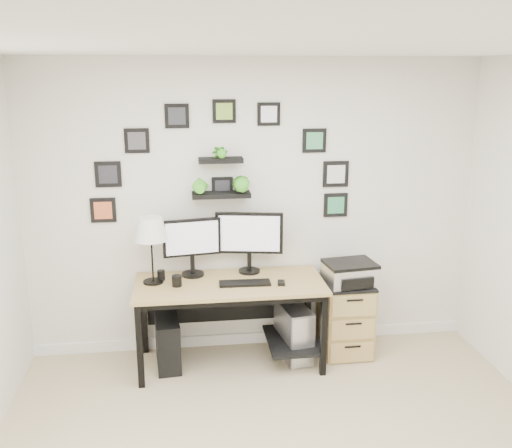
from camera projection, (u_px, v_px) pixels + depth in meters
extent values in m
plane|color=white|center=(306.00, 45.00, 2.80)|extent=(4.00, 4.00, 0.00)
plane|color=silver|center=(254.00, 208.00, 5.06)|extent=(4.00, 0.00, 4.00)
cube|color=white|center=(255.00, 337.00, 5.37)|extent=(4.00, 0.03, 0.10)
cube|color=tan|center=(230.00, 284.00, 4.82)|extent=(1.60, 0.70, 0.03)
cube|color=black|center=(230.00, 289.00, 4.83)|extent=(1.54, 0.64, 0.05)
cube|color=black|center=(227.00, 299.00, 5.20)|extent=(1.44, 0.02, 0.41)
cube|color=black|center=(293.00, 340.00, 5.03)|extent=(0.45, 0.63, 0.03)
cube|color=black|center=(140.00, 346.00, 4.53)|extent=(0.05, 0.05, 0.72)
cube|color=black|center=(144.00, 315.00, 5.11)|extent=(0.05, 0.05, 0.72)
cube|color=black|center=(324.00, 335.00, 4.72)|extent=(0.05, 0.05, 0.72)
cube|color=black|center=(308.00, 307.00, 5.29)|extent=(0.05, 0.05, 0.72)
cylinder|color=black|center=(193.00, 274.00, 4.98)|extent=(0.22, 0.22, 0.02)
cylinder|color=black|center=(193.00, 265.00, 4.95)|extent=(0.04, 0.04, 0.17)
cube|color=black|center=(192.00, 237.00, 4.88)|extent=(0.50, 0.11, 0.33)
cube|color=silver|center=(192.00, 238.00, 4.86)|extent=(0.45, 0.07, 0.28)
cylinder|color=black|center=(249.00, 271.00, 5.06)|extent=(0.22, 0.22, 0.02)
cylinder|color=black|center=(249.00, 262.00, 5.04)|extent=(0.04, 0.04, 0.17)
cube|color=black|center=(249.00, 233.00, 4.96)|extent=(0.59, 0.13, 0.37)
cube|color=silver|center=(249.00, 234.00, 4.94)|extent=(0.52, 0.10, 0.32)
cube|color=black|center=(245.00, 283.00, 4.77)|extent=(0.43, 0.15, 0.02)
cube|color=black|center=(281.00, 283.00, 4.76)|extent=(0.07, 0.10, 0.03)
cylinder|color=black|center=(153.00, 282.00, 4.81)|extent=(0.17, 0.17, 0.02)
cylinder|color=black|center=(152.00, 252.00, 4.74)|extent=(0.02, 0.02, 0.51)
cone|color=white|center=(151.00, 229.00, 4.69)|extent=(0.28, 0.28, 0.19)
cylinder|color=black|center=(177.00, 281.00, 4.72)|extent=(0.08, 0.08, 0.09)
cylinder|color=black|center=(161.00, 275.00, 4.86)|extent=(0.07, 0.07, 0.09)
cube|color=black|center=(168.00, 342.00, 4.91)|extent=(0.23, 0.45, 0.44)
cube|color=gray|center=(294.00, 331.00, 5.06)|extent=(0.29, 0.51, 0.48)
cube|color=silver|center=(303.00, 343.00, 4.84)|extent=(0.19, 0.04, 0.45)
cube|color=tan|center=(345.00, 317.00, 5.15)|extent=(0.42, 0.50, 0.65)
cube|color=black|center=(346.00, 282.00, 5.06)|extent=(0.43, 0.51, 0.02)
cube|color=tan|center=(352.00, 352.00, 4.96)|extent=(0.39, 0.02, 0.18)
cylinder|color=black|center=(353.00, 347.00, 4.93)|extent=(0.14, 0.02, 0.02)
cube|color=tan|center=(353.00, 330.00, 4.90)|extent=(0.39, 0.02, 0.18)
cylinder|color=black|center=(354.00, 324.00, 4.87)|extent=(0.14, 0.02, 0.02)
cube|color=tan|center=(354.00, 306.00, 4.85)|extent=(0.39, 0.02, 0.18)
cylinder|color=black|center=(355.00, 300.00, 4.82)|extent=(0.14, 0.02, 0.02)
cube|color=silver|center=(350.00, 274.00, 4.99)|extent=(0.47, 0.38, 0.17)
cube|color=black|center=(350.00, 264.00, 4.97)|extent=(0.47, 0.38, 0.03)
cube|color=black|center=(358.00, 284.00, 4.83)|extent=(0.29, 0.05, 0.10)
cube|color=black|center=(221.00, 195.00, 4.89)|extent=(0.50, 0.18, 0.04)
cube|color=black|center=(221.00, 160.00, 4.80)|extent=(0.38, 0.15, 0.04)
imported|color=green|center=(201.00, 177.00, 4.83)|extent=(0.15, 0.12, 0.27)
imported|color=green|center=(241.00, 176.00, 4.87)|extent=(0.15, 0.15, 0.27)
imported|color=green|center=(220.00, 143.00, 4.77)|extent=(0.13, 0.09, 0.25)
cube|color=black|center=(222.00, 187.00, 4.96)|extent=(0.18, 0.02, 0.18)
cube|color=#28272D|center=(222.00, 188.00, 4.95)|extent=(0.13, 0.00, 0.13)
cube|color=black|center=(177.00, 116.00, 4.75)|extent=(0.20, 0.02, 0.20)
cube|color=#282A30|center=(177.00, 116.00, 4.74)|extent=(0.14, 0.00, 0.14)
cube|color=black|center=(137.00, 141.00, 4.76)|extent=(0.21, 0.02, 0.21)
cube|color=#403F45|center=(137.00, 141.00, 4.75)|extent=(0.14, 0.00, 0.14)
cube|color=black|center=(269.00, 114.00, 4.84)|extent=(0.20, 0.02, 0.20)
cube|color=white|center=(269.00, 114.00, 4.83)|extent=(0.14, 0.00, 0.14)
cube|color=black|center=(108.00, 174.00, 4.80)|extent=(0.22, 0.02, 0.22)
cube|color=#26252D|center=(108.00, 175.00, 4.79)|extent=(0.15, 0.00, 0.15)
cube|color=black|center=(103.00, 210.00, 4.87)|extent=(0.21, 0.02, 0.21)
cube|color=#D15B31|center=(103.00, 210.00, 4.86)|extent=(0.15, 0.00, 0.15)
cube|color=black|center=(224.00, 111.00, 4.79)|extent=(0.20, 0.02, 0.20)
cube|color=olive|center=(224.00, 111.00, 4.78)|extent=(0.14, 0.00, 0.14)
cube|color=black|center=(336.00, 174.00, 5.06)|extent=(0.23, 0.02, 0.23)
cube|color=silver|center=(336.00, 174.00, 5.05)|extent=(0.16, 0.00, 0.16)
cube|color=black|center=(336.00, 205.00, 5.13)|extent=(0.22, 0.02, 0.22)
cube|color=#328A5A|center=(336.00, 205.00, 5.12)|extent=(0.15, 0.00, 0.15)
cube|color=black|center=(314.00, 141.00, 4.96)|extent=(0.21, 0.02, 0.21)
cube|color=#418F5C|center=(315.00, 141.00, 4.94)|extent=(0.15, 0.00, 0.15)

